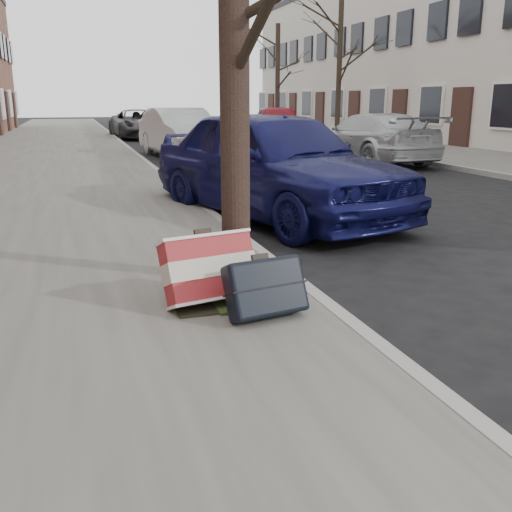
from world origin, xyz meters
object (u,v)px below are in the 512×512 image
object	(u,v)px
suitcase_red	(209,269)
car_near_front	(275,163)
suitcase_navy	(265,287)
car_near_mid	(181,133)

from	to	relation	value
suitcase_red	car_near_front	xyz separation A→B (m)	(1.80, 3.61, 0.40)
suitcase_red	car_near_front	distance (m)	4.06
suitcase_red	car_near_front	world-z (taller)	car_near_front
suitcase_red	suitcase_navy	bearing A→B (deg)	-65.99
suitcase_navy	car_near_mid	distance (m)	13.68
suitcase_red	car_near_mid	distance (m)	13.31
suitcase_navy	car_near_mid	size ratio (longest dim) A/B	0.13
suitcase_red	car_near_mid	size ratio (longest dim) A/B	0.16
car_near_front	car_near_mid	xyz separation A→B (m)	(0.38, 9.51, -0.07)
suitcase_navy	car_near_mid	world-z (taller)	car_near_mid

